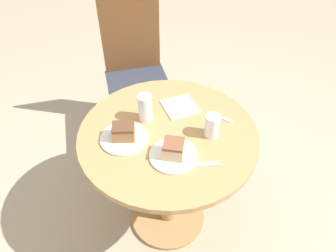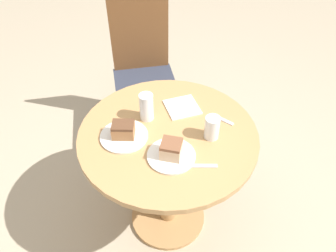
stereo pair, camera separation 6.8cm
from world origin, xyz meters
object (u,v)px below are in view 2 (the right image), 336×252
Objects in this scene: plate_far at (124,136)px; cake_slice_far at (123,130)px; chair at (144,72)px; cake_slice_near at (171,149)px; glass_lemonade at (147,108)px; plate_near at (171,156)px; glass_water at (212,129)px.

cake_slice_far is (0.00, 0.00, 0.04)m from plate_far.
cake_slice_near is at bearing -90.17° from chair.
glass_lemonade is at bearing 32.31° from cake_slice_far.
chair is 0.77m from glass_lemonade.
plate_near is at bearing 75.96° from cake_slice_near.
cake_slice_far is at bearing 159.72° from glass_water.
glass_lemonade is (0.14, 0.09, 0.06)m from plate_far.
glass_lemonade is at bearing 136.10° from glass_water.
chair is 8.33× the size of cake_slice_far.
glass_water is at bearing -20.28° from cake_slice_far.
plate_far is (-0.33, -0.78, 0.22)m from chair.
plate_far is 0.25m from cake_slice_near.
glass_water is at bearing -77.41° from chair.
plate_far is 0.04m from cake_slice_far.
cake_slice_near is at bearing -49.71° from cake_slice_far.
glass_lemonade is (-0.02, 0.28, 0.01)m from cake_slice_near.
cake_slice_far is 1.07× the size of glass_water.
chair is at bearing 92.76° from glass_water.
chair is 8.96× the size of glass_water.
glass_water is at bearing -20.28° from plate_far.
chair is at bearing 67.06° from plate_far.
cake_slice_near is at bearing -166.98° from glass_water.
chair reaches higher than cake_slice_near.
chair is 1.01m from plate_near.
cake_slice_near is at bearing -104.04° from plate_near.
plate_far is 0.17m from glass_lemonade.
glass_water is (0.37, -0.14, 0.04)m from plate_far.
plate_near is (-0.17, -0.97, 0.22)m from chair.
cake_slice_far is at bearing 130.29° from cake_slice_near.
plate_far is 1.82× the size of cake_slice_far.
glass_lemonade is 0.33m from glass_water.
chair is 4.77× the size of plate_near.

